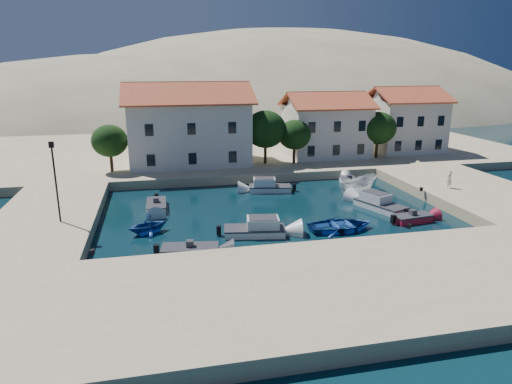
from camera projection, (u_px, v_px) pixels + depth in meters
ground at (309, 254)px, 31.60m from camera, size 400.00×400.00×0.00m
quay_south at (344, 288)px, 25.82m from camera, size 52.00×12.00×1.00m
quay_east at (473, 192)px, 45.11m from camera, size 11.00×20.00×1.00m
quay_west at (46, 221)px, 36.94m from camera, size 8.00×20.00×1.00m
quay_north at (239, 150)px, 67.62m from camera, size 80.00×36.00×1.00m
hills at (248, 172)px, 158.44m from camera, size 254.00×176.00×99.00m
building_left at (188, 123)px, 55.09m from camera, size 14.70×9.45×9.70m
building_mid at (326, 124)px, 59.95m from camera, size 10.50×8.40×8.30m
building_right at (405, 119)px, 63.31m from camera, size 9.45×8.40×8.80m
trees at (278, 132)px, 55.17m from camera, size 37.30×5.30×6.45m
lamppost at (55, 174)px, 34.22m from camera, size 0.35×0.25×6.22m
bollards at (328, 218)px, 35.51m from camera, size 29.36×9.56×0.30m
motorboat_grey_sw at (190, 251)px, 31.49m from camera, size 4.13×2.30×1.25m
cabin_cruiser_south at (255, 229)px, 35.07m from camera, size 4.94×2.71×1.60m
rowboat_south at (341, 230)px, 36.29m from camera, size 5.32×3.87×1.08m
motorboat_red_se at (412, 218)px, 38.09m from camera, size 3.41×1.88×1.25m
cabin_cruiser_east at (381, 204)px, 41.37m from camera, size 3.65×5.32×1.60m
boat_east at (358, 192)px, 47.04m from camera, size 5.11×3.25×1.85m
motorboat_white_ne at (349, 182)px, 50.04m from camera, size 2.27×3.66×1.25m
rowboat_west at (148, 233)px, 35.66m from camera, size 3.98×3.77×1.66m
motorboat_white_west at (156, 206)px, 41.56m from camera, size 1.81×3.96×1.25m
cabin_cruiser_north at (270, 187)px, 47.18m from camera, size 4.56×2.59×1.60m
pedestrian at (449, 179)px, 44.61m from camera, size 0.75×0.62×1.78m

